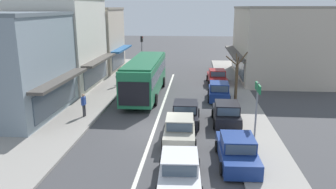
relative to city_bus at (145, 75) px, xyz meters
The scene contains 22 objects.
ground_plane 8.84m from the city_bus, 77.90° to the right, with size 140.00×140.00×0.00m, color #3F3F42.
lane_centre_line 5.16m from the city_bus, 67.84° to the right, with size 0.20×28.00×0.01m, color silver.
sidewalk_left 5.84m from the city_bus, 153.87° to the right, with size 5.20×44.00×0.14m, color gray.
kerb_right 8.57m from the city_bus, 16.99° to the right, with size 2.80×44.00×0.12m, color gray.
shopfront_corner_near 10.58m from the city_bus, 143.27° to the right, with size 7.11×8.56×7.24m.
shopfront_mid_block 9.07m from the city_bus, 162.87° to the left, with size 7.41×8.72×8.49m.
shopfront_far_end 14.02m from the city_bus, 127.02° to the left, with size 7.81×7.63×7.53m.
building_right_far 16.11m from the city_bus, 33.77° to the left, with size 9.63×12.54×7.64m.
city_bus is the anchor object (origin of this frame).
sedan_behind_bus_near 10.52m from the city_bus, 70.31° to the right, with size 1.97×4.24×1.47m.
sedan_queue_far_back 7.83m from the city_bus, 61.01° to the right, with size 1.91×4.21×1.47m.
sedan_adjacent_lane_trail 15.29m from the city_bus, 75.68° to the right, with size 2.04×4.27×1.47m.
parked_sedan_kerb_front 14.14m from the city_bus, 62.47° to the right, with size 2.01×4.26×1.47m.
parked_hatchback_kerb_second 9.46m from the city_bus, 46.39° to the right, with size 1.83×3.70×1.54m.
parked_hatchback_kerb_third 6.51m from the city_bus, ahead, with size 1.88×3.73×1.54m.
parked_sedan_kerb_rear 8.42m from the city_bus, 38.38° to the left, with size 2.02×4.26×1.47m.
traffic_light_downstreet 11.71m from the city_bus, 100.73° to the left, with size 0.33×0.24×4.20m.
directional_road_sign 12.65m from the city_bus, 51.81° to the right, with size 0.10×1.40×3.60m.
street_tree_right 7.84m from the city_bus, 13.80° to the right, with size 1.71×1.66×4.22m.
pedestrian_with_handbag_near 4.19m from the city_bus, 137.96° to the left, with size 0.39×0.65×1.63m.
pedestrian_browsing_midblock 5.21m from the city_bus, 122.43° to the left, with size 0.37×0.51×1.63m.
pedestrian_far_walker 7.30m from the city_bus, 117.54° to the right, with size 0.25×0.57×1.63m.
Camera 1 is at (2.57, -19.24, 7.57)m, focal length 35.00 mm.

